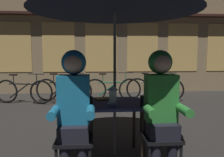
{
  "coord_description": "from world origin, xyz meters",
  "views": [
    {
      "loc": [
        -0.26,
        -2.82,
        1.35
      ],
      "look_at": [
        0.0,
        0.44,
        1.0
      ],
      "focal_mm": 35.97,
      "sensor_mm": 36.0,
      "label": 1
    }
  ],
  "objects": [
    {
      "name": "shopfront_building",
      "position": [
        0.72,
        5.4,
        3.09
      ],
      "size": [
        10.0,
        0.93,
        6.2
      ],
      "color": "#937A56",
      "rests_on": "ground_plane"
    },
    {
      "name": "chair_left",
      "position": [
        -0.48,
        -0.37,
        0.49
      ],
      "size": [
        0.4,
        0.4,
        0.87
      ],
      "color": "black",
      "rests_on": "ground_plane"
    },
    {
      "name": "bicycle_third",
      "position": [
        0.26,
        3.6,
        0.35
      ],
      "size": [
        1.68,
        0.09,
        0.84
      ],
      "color": "black",
      "rests_on": "ground_plane"
    },
    {
      "name": "lantern",
      "position": [
        -0.04,
        -0.11,
        0.86
      ],
      "size": [
        0.11,
        0.11,
        0.23
      ],
      "color": "white",
      "rests_on": "cafe_table"
    },
    {
      "name": "person_left_hooded",
      "position": [
        -0.48,
        -0.43,
        0.85
      ],
      "size": [
        0.45,
        0.56,
        1.4
      ],
      "color": "black",
      "rests_on": "ground_plane"
    },
    {
      "name": "bicycle_fourth",
      "position": [
        1.5,
        3.58,
        0.35
      ],
      "size": [
        1.64,
        0.46,
        0.84
      ],
      "color": "black",
      "rests_on": "ground_plane"
    },
    {
      "name": "person_right_hooded",
      "position": [
        0.48,
        -0.43,
        0.85
      ],
      "size": [
        0.45,
        0.56,
        1.4
      ],
      "color": "black",
      "rests_on": "ground_plane"
    },
    {
      "name": "cafe_table",
      "position": [
        0.0,
        0.0,
        0.64
      ],
      "size": [
        0.72,
        0.72,
        0.74
      ],
      "color": "navy",
      "rests_on": "ground_plane"
    },
    {
      "name": "bicycle_second",
      "position": [
        -1.15,
        3.6,
        0.35
      ],
      "size": [
        1.65,
        0.44,
        0.84
      ],
      "color": "black",
      "rests_on": "ground_plane"
    },
    {
      "name": "bicycle_nearest",
      "position": [
        -2.21,
        3.45,
        0.35
      ],
      "size": [
        1.65,
        0.4,
        0.84
      ],
      "color": "black",
      "rests_on": "ground_plane"
    },
    {
      "name": "chair_right",
      "position": [
        0.48,
        -0.37,
        0.49
      ],
      "size": [
        0.4,
        0.4,
        0.87
      ],
      "color": "black",
      "rests_on": "ground_plane"
    },
    {
      "name": "ground_plane",
      "position": [
        0.0,
        0.0,
        0.0
      ],
      "size": [
        60.0,
        60.0,
        0.0
      ],
      "primitive_type": "plane",
      "color": "#2D2B28"
    },
    {
      "name": "book",
      "position": [
        -0.15,
        0.17,
        0.75
      ],
      "size": [
        0.24,
        0.21,
        0.02
      ],
      "primitive_type": "cube",
      "rotation": [
        0.0,
        0.0,
        0.44
      ],
      "color": "olive",
      "rests_on": "cafe_table"
    }
  ]
}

